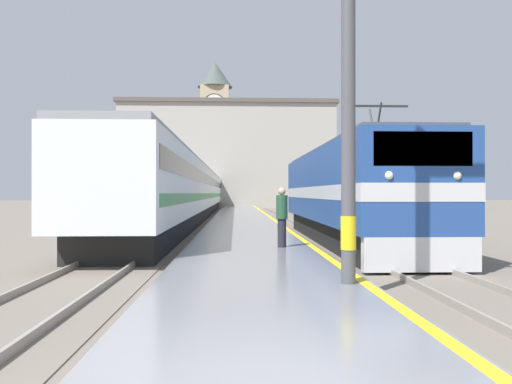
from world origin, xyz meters
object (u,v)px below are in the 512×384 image
object	(u,v)px
locomotive_train	(347,194)
passenger_train	(192,191)
person_on_platform	(282,216)
clock_tower	(215,129)
catenary_mast	(354,78)

from	to	relation	value
locomotive_train	passenger_train	size ratio (longest dim) A/B	0.30
locomotive_train	person_on_platform	size ratio (longest dim) A/B	8.92
locomotive_train	passenger_train	distance (m)	20.53
locomotive_train	clock_tower	distance (m)	58.59
passenger_train	person_on_platform	xyz separation A→B (m)	(4.71, -23.40, -0.84)
catenary_mast	person_on_platform	size ratio (longest dim) A/B	4.12
catenary_mast	person_on_platform	bearing A→B (deg)	96.95
locomotive_train	clock_tower	world-z (taller)	clock_tower
person_on_platform	clock_tower	xyz separation A→B (m)	(-4.54, 61.61, 10.54)
locomotive_train	clock_tower	size ratio (longest dim) A/B	0.72
clock_tower	catenary_mast	bearing A→B (deg)	-85.54
catenary_mast	person_on_platform	distance (m)	6.62
passenger_train	catenary_mast	world-z (taller)	catenary_mast
locomotive_train	catenary_mast	xyz separation A→B (m)	(-2.21, -10.34, 2.08)
person_on_platform	locomotive_train	bearing A→B (deg)	55.94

